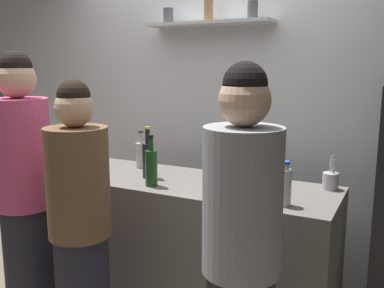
{
  "coord_description": "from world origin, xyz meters",
  "views": [
    {
      "loc": [
        1.39,
        -1.88,
        1.68
      ],
      "look_at": [
        0.16,
        0.52,
        1.18
      ],
      "focal_mm": 39.91,
      "sensor_mm": 36.0,
      "label": 1
    }
  ],
  "objects": [
    {
      "name": "person_grey_hoodie",
      "position": [
        0.8,
        -0.25,
        0.84
      ],
      "size": [
        0.34,
        0.34,
        1.7
      ],
      "rotation": [
        0.0,
        0.0,
        4.51
      ],
      "color": "#262633",
      "rests_on": "ground"
    },
    {
      "name": "person_brown_jacket",
      "position": [
        -0.17,
        -0.18,
        0.79
      ],
      "size": [
        0.34,
        0.34,
        1.61
      ],
      "rotation": [
        0.0,
        0.0,
        0.61
      ],
      "color": "#262633",
      "rests_on": "ground"
    },
    {
      "name": "baking_pan",
      "position": [
        0.6,
        0.51,
        0.95
      ],
      "size": [
        0.34,
        0.24,
        0.05
      ],
      "primitive_type": "cube",
      "color": "gray",
      "rests_on": "counter"
    },
    {
      "name": "counter",
      "position": [
        0.16,
        0.52,
        0.46
      ],
      "size": [
        1.86,
        0.66,
        0.93
      ],
      "primitive_type": "cube",
      "color": "#66605B",
      "rests_on": "ground"
    },
    {
      "name": "wine_bottle_dark_glass",
      "position": [
        -0.15,
        0.48,
        1.06
      ],
      "size": [
        0.08,
        0.08,
        0.35
      ],
      "color": "black",
      "rests_on": "counter"
    },
    {
      "name": "back_wall_assembly",
      "position": [
        0.0,
        1.25,
        1.3
      ],
      "size": [
        4.8,
        0.32,
        2.6
      ],
      "color": "white",
      "rests_on": "ground"
    },
    {
      "name": "person_pink_top",
      "position": [
        -0.64,
        -0.13,
        0.88
      ],
      "size": [
        0.34,
        0.34,
        1.76
      ],
      "rotation": [
        0.0,
        0.0,
        0.95
      ],
      "color": "#262633",
      "rests_on": "ground"
    },
    {
      "name": "water_bottle_plastic",
      "position": [
        0.83,
        0.32,
        1.04
      ],
      "size": [
        0.08,
        0.08,
        0.25
      ],
      "color": "silver",
      "rests_on": "counter"
    },
    {
      "name": "utensil_holder",
      "position": [
        1.0,
        0.75,
        0.98
      ],
      "size": [
        0.1,
        0.1,
        0.22
      ],
      "color": "#B2B2B7",
      "rests_on": "counter"
    },
    {
      "name": "wine_bottle_green_glass",
      "position": [
        -0.02,
        0.32,
        1.05
      ],
      "size": [
        0.08,
        0.08,
        0.32
      ],
      "color": "#19471E",
      "rests_on": "counter"
    },
    {
      "name": "wine_bottle_pale_glass",
      "position": [
        -0.35,
        0.7,
        1.03
      ],
      "size": [
        0.08,
        0.08,
        0.28
      ],
      "color": "#B2BFB2",
      "rests_on": "counter"
    }
  ]
}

